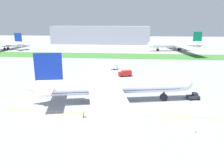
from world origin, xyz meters
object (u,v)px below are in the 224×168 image
airliner_foreground (109,86)px  service_truck_baggage_loader (125,73)px  parked_airliner_far_left (3,44)px  parked_airliner_far_centre (178,45)px  traffic_cone_near_nose (196,131)px  pushback_tug (193,96)px  ground_crew_wingwalker_port (83,114)px  service_truck_catering_van (112,66)px

airliner_foreground → service_truck_baggage_loader: size_ratio=13.59×
parked_airliner_far_left → service_truck_baggage_loader: bearing=-38.7°
service_truck_baggage_loader → parked_airliner_far_centre: bearing=66.9°
traffic_cone_near_nose → service_truck_baggage_loader: bearing=109.3°
pushback_tug → parked_airliner_far_centre: size_ratio=0.07×
ground_crew_wingwalker_port → traffic_cone_near_nose: ground_crew_wingwalker_port is taller
airliner_foreground → pushback_tug: (26.28, 5.82, -4.29)m
traffic_cone_near_nose → service_truck_baggage_loader: (-17.88, 50.98, 1.20)m
traffic_cone_near_nose → parked_airliner_far_left: bearing=132.3°
airliner_foreground → service_truck_baggage_loader: 34.34m
ground_crew_wingwalker_port → service_truck_baggage_loader: service_truck_baggage_loader is taller
service_truck_catering_van → parked_airliner_far_left: parked_airliner_far_left is taller
service_truck_baggage_loader → service_truck_catering_van: (-7.26, 14.60, 0.05)m
airliner_foreground → parked_airliner_far_left: bearing=130.7°
airliner_foreground → service_truck_baggage_loader: (3.51, 33.95, -3.80)m
traffic_cone_near_nose → parked_airliner_far_centre: parked_airliner_far_centre is taller
pushback_tug → traffic_cone_near_nose: size_ratio=9.68×
service_truck_baggage_loader → parked_airliner_far_centre: parked_airliner_far_centre is taller
service_truck_baggage_loader → parked_airliner_far_left: (-104.72, 83.82, 3.29)m
pushback_tug → service_truck_catering_van: 52.24m
pushback_tug → traffic_cone_near_nose: pushback_tug is taller
airliner_foreground → traffic_cone_near_nose: size_ratio=141.82×
parked_airliner_far_left → service_truck_catering_van: bearing=-35.4°
airliner_foreground → traffic_cone_near_nose: airliner_foreground is taller
pushback_tug → service_truck_catering_van: service_truck_catering_van is taller
ground_crew_wingwalker_port → service_truck_baggage_loader: (8.96, 45.43, 0.42)m
airliner_foreground → service_truck_catering_van: airliner_foreground is taller
traffic_cone_near_nose → parked_airliner_far_centre: 142.96m
traffic_cone_near_nose → parked_airliner_far_left: size_ratio=0.01×
pushback_tug → parked_airliner_far_left: (-127.50, 111.96, 3.79)m
airliner_foreground → pushback_tug: bearing=12.5°
airliner_foreground → ground_crew_wingwalker_port: airliner_foreground is taller
parked_airliner_far_centre → parked_airliner_far_left: bearing=-177.4°
ground_crew_wingwalker_port → pushback_tug: bearing=28.6°
pushback_tug → parked_airliner_far_left: bearing=138.7°
service_truck_baggage_loader → parked_airliner_far_left: parked_airliner_far_left is taller
service_truck_catering_van → pushback_tug: bearing=-54.9°
service_truck_baggage_loader → parked_airliner_far_left: bearing=141.3°
ground_crew_wingwalker_port → parked_airliner_far_centre: size_ratio=0.02×
airliner_foreground → ground_crew_wingwalker_port: (-5.45, -11.48, -4.21)m
airliner_foreground → traffic_cone_near_nose: 27.79m
pushback_tug → airliner_foreground: bearing=-167.5°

